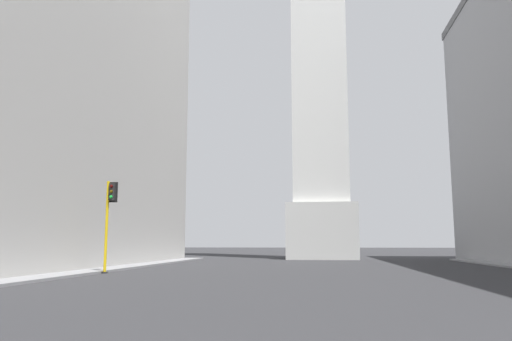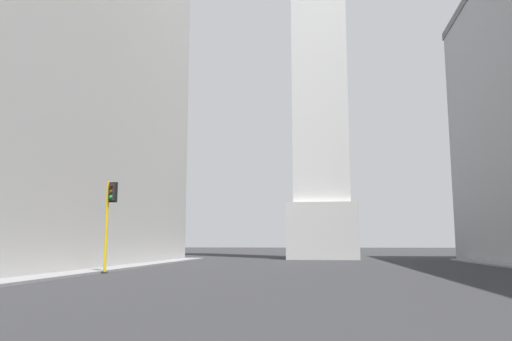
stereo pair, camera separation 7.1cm
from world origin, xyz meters
TOP-DOWN VIEW (x-y plane):
  - traffic_light_mid_left at (-13.69, 30.41)m, footprint 0.77×0.50m

SIDE VIEW (x-z plane):
  - traffic_light_mid_left at x=-13.69m, z-range 0.93..6.80m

